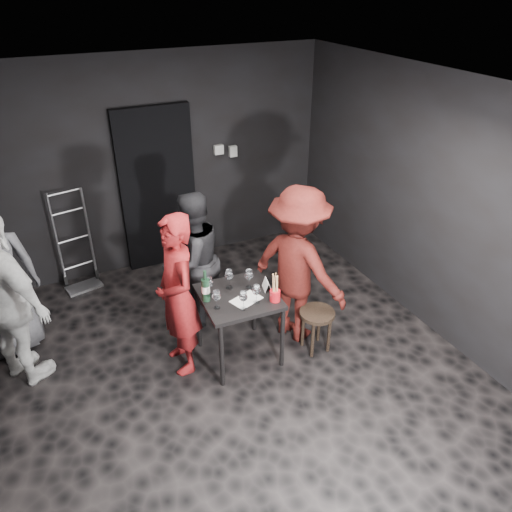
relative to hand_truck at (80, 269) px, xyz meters
name	(u,v)px	position (x,y,z in m)	size (l,w,h in m)	color
floor	(236,373)	(1.12, -2.31, -0.23)	(4.50, 5.00, 0.02)	black
ceiling	(229,94)	(1.12, -2.31, 2.47)	(4.50, 5.00, 0.02)	silver
wall_back	(154,165)	(1.12, 0.19, 1.12)	(4.50, 0.04, 2.70)	black
wall_front	(445,497)	(1.12, -4.81, 1.12)	(4.50, 0.04, 2.70)	black
wall_right	(435,208)	(3.37, -2.31, 1.12)	(0.04, 5.00, 2.70)	black
doorway	(158,189)	(1.12, 0.13, 0.82)	(0.95, 0.10, 2.10)	black
wallbox_upper	(219,150)	(1.97, 0.14, 1.22)	(0.12, 0.06, 0.12)	#B7B7B2
wallbox_lower	(233,151)	(2.17, 0.14, 1.17)	(0.10, 0.06, 0.14)	#B7B7B2
hand_truck	(80,269)	(0.00, 0.00, 0.00)	(0.42, 0.35, 1.27)	#B2B2B7
tasting_table	(239,304)	(1.26, -2.08, 0.42)	(0.72, 0.72, 0.75)	black
stool	(317,319)	(2.02, -2.32, 0.15)	(0.36, 0.36, 0.47)	black
server_red	(177,288)	(0.69, -1.94, 0.68)	(0.66, 0.44, 1.82)	maroon
woman_black	(193,259)	(1.07, -1.30, 0.57)	(0.77, 0.42, 1.59)	black
man_maroon	(299,255)	(1.96, -2.00, 0.75)	(1.26, 0.59, 1.95)	#4F1511
bystander_cream	(3,286)	(-0.73, -1.46, 0.83)	(1.24, 0.59, 2.12)	silver
tasting_mat	(246,300)	(1.30, -2.18, 0.52)	(0.28, 0.19, 0.00)	white
wine_glass_a	(216,299)	(0.99, -2.18, 0.63)	(0.08, 0.08, 0.21)	white
wine_glass_b	(209,286)	(1.01, -1.96, 0.63)	(0.08, 0.08, 0.22)	white
wine_glass_c	(229,278)	(1.23, -1.92, 0.63)	(0.08, 0.08, 0.22)	white
wine_glass_d	(243,300)	(1.21, -2.30, 0.63)	(0.08, 0.08, 0.21)	white
wine_glass_e	(256,293)	(1.36, -2.26, 0.63)	(0.08, 0.08, 0.21)	white
wine_glass_f	(249,278)	(1.41, -2.00, 0.63)	(0.08, 0.08, 0.22)	white
wine_bottle	(206,289)	(0.95, -2.02, 0.65)	(0.08, 0.08, 0.33)	black
breadstick_cup	(275,288)	(1.54, -2.31, 0.66)	(0.10, 0.10, 0.31)	red
reserved_card	(265,285)	(1.54, -2.10, 0.58)	(0.09, 0.14, 0.11)	white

